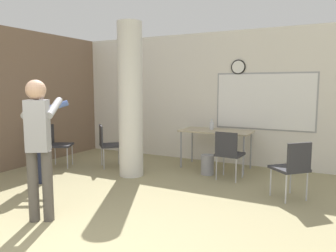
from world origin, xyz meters
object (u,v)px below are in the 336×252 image
Objects in this scene: folding_table at (216,133)px; chair_mid_room at (292,166)px; bottle_on_table at (211,125)px; chair_table_right at (229,152)px; chair_near_pillar at (108,142)px; person_playing_front at (39,139)px; chair_by_left_wall at (57,142)px; person_watching_back at (41,128)px.

folding_table is 1.62× the size of chair_mid_room.
bottle_on_table is 1.05m from chair_table_right.
bottle_on_table reaches higher than chair_mid_room.
chair_table_right is at bearing 5.35° from chair_near_pillar.
person_playing_front is (-0.93, -3.55, 0.16)m from bottle_on_table.
chair_table_right is 2.49m from chair_near_pillar.
chair_near_pillar and chair_by_left_wall have the same top height.
folding_table is 2.22m from chair_near_pillar.
person_playing_front is (1.88, -2.08, 0.51)m from chair_by_left_wall.
bottle_on_table is at bearing 28.46° from chair_near_pillar.
bottle_on_table is 0.25× the size of chair_by_left_wall.
bottle_on_table is 3.19m from chair_by_left_wall.
chair_mid_room is 3.49m from person_playing_front.
chair_table_right is 3.21m from person_playing_front.
person_playing_front is (-1.06, -3.48, 0.31)m from folding_table.
person_playing_front is at bearing -69.71° from chair_near_pillar.
bottle_on_table is at bearing 27.63° from chair_by_left_wall.
person_watching_back is at bearing -104.03° from chair_near_pillar.
chair_table_right is 0.50× the size of person_playing_front.
chair_table_right is at bearing 11.42° from chair_by_left_wall.
chair_mid_room is at bearing -37.93° from bottle_on_table.
chair_by_left_wall is 0.50× the size of person_playing_front.
folding_table is 1.62× the size of chair_near_pillar.
chair_mid_room is at bearing 14.64° from person_watching_back.
bottle_on_table is 0.25× the size of chair_table_right.
chair_near_pillar is at bearing 25.94° from chair_by_left_wall.
chair_table_right is at bearing 60.94° from person_playing_front.
chair_by_left_wall is 2.85m from person_playing_front.
chair_by_left_wall is (-3.42, -0.69, 0.00)m from chair_table_right.
chair_table_right is at bearing 29.65° from person_watching_back.
person_watching_back is at bearing -165.36° from chair_mid_room.
chair_table_right is (0.48, -0.71, -0.20)m from folding_table.
person_watching_back reaches higher than bottle_on_table.
person_playing_front is at bearing -119.06° from chair_table_right.
chair_mid_room and chair_by_left_wall have the same top height.
chair_near_pillar is 0.54× the size of person_watching_back.
folding_table is 0.20m from bottle_on_table.
chair_mid_room is 0.54× the size of person_watching_back.
chair_by_left_wall is at bearing 132.16° from person_playing_front.
folding_table is 1.62× the size of chair_table_right.
chair_table_right and chair_by_left_wall have the same top height.
person_watching_back reaches higher than folding_table.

